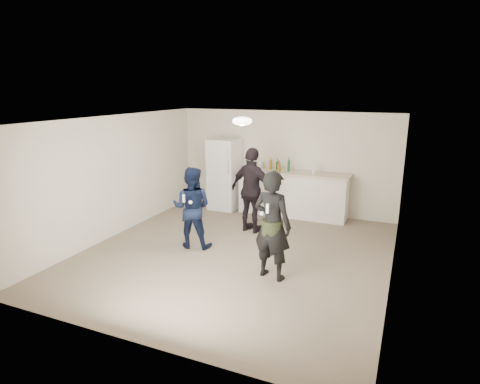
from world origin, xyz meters
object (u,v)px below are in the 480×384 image
at_px(counter, 292,195).
at_px(man, 192,208).
at_px(spectator, 252,191).
at_px(shaker, 263,165).
at_px(fridge, 224,174).
at_px(woman, 272,225).

xyz_separation_m(counter, man, (-1.25, -2.68, 0.27)).
relative_size(counter, spectator, 1.42).
height_order(counter, shaker, shaker).
bearing_deg(shaker, counter, -8.00).
distance_m(counter, man, 2.96).
bearing_deg(fridge, shaker, 10.81).
relative_size(counter, fridge, 1.44).
distance_m(counter, woman, 3.41).
distance_m(counter, shaker, 1.05).
bearing_deg(shaker, woman, -67.54).
height_order(fridge, shaker, fridge).
relative_size(fridge, woman, 1.00).
xyz_separation_m(counter, shaker, (-0.82, 0.11, 0.65)).
distance_m(shaker, woman, 3.74).
bearing_deg(counter, fridge, -177.75).
bearing_deg(shaker, fridge, -169.19).
distance_m(fridge, man, 2.66).
bearing_deg(fridge, counter, 2.25).
distance_m(man, spectator, 1.47).
xyz_separation_m(counter, fridge, (-1.78, -0.07, 0.38)).
distance_m(fridge, woman, 4.04).
bearing_deg(counter, man, -114.97).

